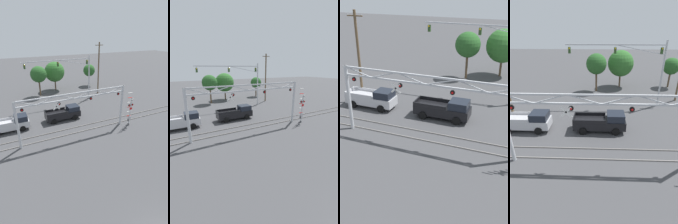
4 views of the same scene
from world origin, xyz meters
TOP-DOWN VIEW (x-y plane):
  - rail_track_near at (0.00, 16.05)m, footprint 80.00×0.08m
  - rail_track_far at (0.00, 17.49)m, footprint 80.00×0.08m
  - crossing_gantry at (-0.01, 15.77)m, footprint 14.89×0.31m
  - pickup_truck_lead at (0.14, 20.86)m, footprint 5.53×2.18m
  - pickup_truck_following at (-7.92, 20.72)m, footprint 5.44×2.18m
  - utility_pole_left at (-9.94, 21.75)m, footprint 1.80×0.28m
  - background_tree_beyond_span at (-0.84, 33.94)m, footprint 3.42×3.42m
  - background_tree_far_left_verge at (3.48, 36.70)m, footprint 4.64×4.64m

SIDE VIEW (x-z plane):
  - rail_track_near at x=0.00m, z-range 0.00..0.10m
  - rail_track_far at x=0.00m, z-range 0.00..0.10m
  - pickup_truck_following at x=-7.92m, z-range -0.03..2.06m
  - pickup_truck_lead at x=0.14m, z-range -0.03..2.06m
  - crossing_gantry at x=-0.01m, z-range 1.06..7.08m
  - background_tree_far_left_verge at x=3.48m, z-range 0.99..7.63m
  - background_tree_beyond_span at x=-0.84m, z-range 1.47..7.89m
  - utility_pole_left at x=-9.94m, z-range 0.15..10.07m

